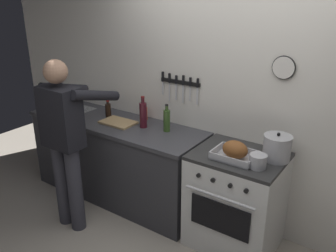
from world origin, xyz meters
The scene contains 12 objects.
wall_back centered at (0.00, 1.35, 1.30)m, with size 6.00×0.13×2.60m.
counter_block centered at (-1.21, 0.99, 0.46)m, with size 2.03×0.65×0.90m.
stove centered at (0.22, 0.99, 0.45)m, with size 0.76×0.67×0.90m.
person_cook centered at (-1.22, 0.34, 0.95)m, with size 0.51×0.63×1.66m.
roasting_pan centered at (0.22, 0.89, 0.97)m, with size 0.35×0.26×0.16m.
stock_pot centered at (0.50, 1.08, 1.01)m, with size 0.23×0.23×0.24m.
saucepan centered at (0.43, 0.86, 0.96)m, with size 0.14×0.14×0.11m.
cutting_board centered at (-1.13, 0.96, 0.91)m, with size 0.36×0.24×0.02m, color tan.
bottle_soy_sauce centered at (-1.35, 1.05, 0.98)m, with size 0.06×0.06×0.19m.
bottle_wine_red centered at (-0.84, 1.03, 1.04)m, with size 0.07×0.07×0.32m.
bottle_hot_sauce centered at (-0.96, 1.21, 0.98)m, with size 0.04×0.04×0.19m.
bottle_olive_oil centered at (-0.59, 1.08, 1.02)m, with size 0.07×0.07×0.28m.
Camera 1 is at (1.28, -1.60, 2.23)m, focal length 38.27 mm.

